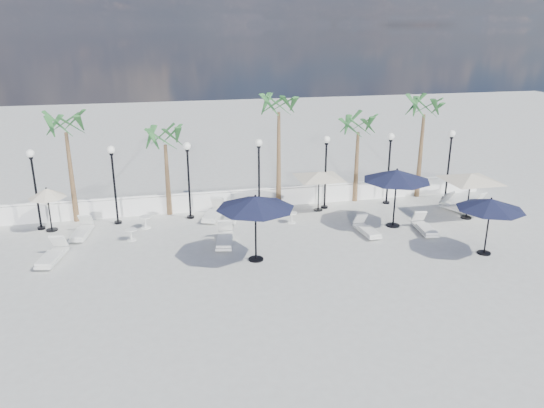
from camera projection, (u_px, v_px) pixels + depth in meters
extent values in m
plane|color=#ADADA7|center=(291.00, 266.00, 21.18)|extent=(100.00, 100.00, 0.00)
cube|color=white|center=(256.00, 199.00, 27.97)|extent=(26.00, 0.30, 0.90)
cube|color=white|center=(255.00, 189.00, 27.81)|extent=(26.00, 0.12, 0.08)
cylinder|color=black|center=(41.00, 228.00, 25.01)|extent=(0.36, 0.36, 0.10)
cylinder|color=black|center=(36.00, 194.00, 24.46)|extent=(0.10, 0.10, 3.50)
cylinder|color=black|center=(31.00, 158.00, 23.92)|extent=(0.18, 0.18, 0.10)
sphere|color=white|center=(30.00, 153.00, 23.85)|extent=(0.36, 0.36, 0.36)
cylinder|color=black|center=(118.00, 222.00, 25.73)|extent=(0.36, 0.36, 0.10)
cylinder|color=black|center=(115.00, 189.00, 25.19)|extent=(0.10, 0.10, 3.50)
cylinder|color=black|center=(111.00, 154.00, 24.64)|extent=(0.18, 0.18, 0.10)
sphere|color=white|center=(111.00, 150.00, 24.57)|extent=(0.36, 0.36, 0.36)
cylinder|color=black|center=(191.00, 217.00, 26.45)|extent=(0.36, 0.36, 0.10)
cylinder|color=black|center=(189.00, 184.00, 25.91)|extent=(0.10, 0.10, 3.50)
cylinder|color=black|center=(187.00, 150.00, 25.36)|extent=(0.18, 0.18, 0.10)
sphere|color=white|center=(187.00, 146.00, 25.30)|extent=(0.36, 0.36, 0.36)
cylinder|color=black|center=(259.00, 212.00, 27.18)|extent=(0.36, 0.36, 0.10)
cylinder|color=black|center=(259.00, 180.00, 26.63)|extent=(0.10, 0.10, 3.50)
cylinder|color=black|center=(259.00, 147.00, 26.09)|extent=(0.18, 0.18, 0.10)
sphere|color=white|center=(259.00, 143.00, 26.02)|extent=(0.36, 0.36, 0.36)
cylinder|color=black|center=(324.00, 207.00, 27.90)|extent=(0.36, 0.36, 0.10)
cylinder|color=black|center=(325.00, 176.00, 27.35)|extent=(0.10, 0.10, 3.50)
cylinder|color=black|center=(327.00, 144.00, 26.81)|extent=(0.18, 0.18, 0.10)
sphere|color=white|center=(327.00, 139.00, 26.74)|extent=(0.36, 0.36, 0.36)
cylinder|color=black|center=(386.00, 202.00, 28.62)|extent=(0.36, 0.36, 0.10)
cylinder|color=black|center=(388.00, 172.00, 28.08)|extent=(0.10, 0.10, 3.50)
cylinder|color=black|center=(391.00, 140.00, 27.53)|extent=(0.18, 0.18, 0.10)
sphere|color=white|center=(391.00, 136.00, 27.46)|extent=(0.36, 0.36, 0.36)
cylinder|color=black|center=(445.00, 198.00, 29.34)|extent=(0.36, 0.36, 0.10)
cylinder|color=black|center=(448.00, 168.00, 28.80)|extent=(0.10, 0.10, 3.50)
cylinder|color=black|center=(452.00, 138.00, 28.25)|extent=(0.18, 0.18, 0.10)
sphere|color=white|center=(452.00, 134.00, 28.19)|extent=(0.36, 0.36, 0.36)
cone|color=brown|center=(72.00, 178.00, 25.37)|extent=(0.28, 0.28, 4.40)
cone|color=brown|center=(168.00, 180.00, 26.43)|extent=(0.28, 0.28, 3.60)
cone|color=brown|center=(279.00, 160.00, 27.38)|extent=(0.28, 0.28, 5.00)
cone|color=brown|center=(356.00, 167.00, 28.46)|extent=(0.28, 0.28, 3.80)
cone|color=brown|center=(420.00, 156.00, 29.09)|extent=(0.28, 0.28, 4.60)
cube|color=silver|center=(52.00, 258.00, 21.53)|extent=(1.10, 2.12, 0.11)
cube|color=silver|center=(49.00, 258.00, 21.23)|extent=(0.91, 1.47, 0.11)
cube|color=silver|center=(59.00, 241.00, 22.18)|extent=(0.72, 0.60, 0.63)
cube|color=silver|center=(82.00, 233.00, 24.09)|extent=(0.95, 1.99, 0.10)
cube|color=silver|center=(80.00, 233.00, 23.81)|extent=(0.81, 1.37, 0.10)
cube|color=silver|center=(86.00, 220.00, 24.70)|extent=(0.67, 0.55, 0.60)
cube|color=silver|center=(225.00, 241.00, 23.24)|extent=(1.05, 2.14, 0.11)
cube|color=silver|center=(224.00, 241.00, 22.94)|extent=(0.89, 1.48, 0.11)
cube|color=silver|center=(225.00, 225.00, 23.89)|extent=(0.72, 0.60, 0.64)
cube|color=silver|center=(214.00, 215.00, 26.37)|extent=(1.40, 2.17, 0.11)
cube|color=silver|center=(212.00, 215.00, 26.07)|extent=(1.11, 1.53, 0.11)
cube|color=silver|center=(218.00, 202.00, 27.02)|extent=(0.78, 0.69, 0.64)
cube|color=silver|center=(232.00, 217.00, 26.19)|extent=(1.11, 1.97, 0.10)
cube|color=silver|center=(231.00, 216.00, 25.92)|extent=(0.91, 1.37, 0.10)
cube|color=silver|center=(233.00, 205.00, 26.79)|extent=(0.68, 0.58, 0.58)
cube|color=silver|center=(425.00, 229.00, 24.59)|extent=(0.84, 1.94, 0.10)
cube|color=silver|center=(427.00, 229.00, 24.32)|extent=(0.73, 1.33, 0.10)
cube|color=silver|center=(419.00, 216.00, 25.19)|extent=(0.64, 0.51, 0.59)
cube|color=silver|center=(367.00, 231.00, 24.36)|extent=(0.74, 1.86, 0.10)
cube|color=silver|center=(369.00, 231.00, 24.10)|extent=(0.66, 1.27, 0.10)
cube|color=silver|center=(360.00, 218.00, 24.91)|extent=(0.60, 0.47, 0.57)
cube|color=silver|center=(460.00, 209.00, 27.21)|extent=(1.49, 2.20, 0.11)
cube|color=silver|center=(465.00, 208.00, 26.96)|extent=(1.17, 1.56, 0.11)
cube|color=silver|center=(447.00, 197.00, 27.73)|extent=(0.80, 0.72, 0.66)
cube|color=silver|center=(491.00, 206.00, 27.75)|extent=(1.09, 1.75, 0.09)
cube|color=silver|center=(495.00, 206.00, 27.54)|extent=(0.87, 1.23, 0.09)
cube|color=silver|center=(481.00, 197.00, 28.18)|extent=(0.62, 0.55, 0.52)
cylinder|color=silver|center=(132.00, 240.00, 23.73)|extent=(0.41, 0.41, 0.03)
cylinder|color=silver|center=(131.00, 235.00, 23.66)|extent=(0.06, 0.06, 0.49)
cylinder|color=silver|center=(131.00, 230.00, 23.58)|extent=(0.53, 0.53, 0.03)
cylinder|color=silver|center=(146.00, 228.00, 25.15)|extent=(0.46, 0.46, 0.03)
cylinder|color=silver|center=(146.00, 223.00, 25.06)|extent=(0.07, 0.07, 0.55)
cylinder|color=silver|center=(145.00, 217.00, 24.97)|extent=(0.60, 0.60, 0.03)
cylinder|color=silver|center=(292.00, 222.00, 25.83)|extent=(0.41, 0.41, 0.03)
cylinder|color=silver|center=(292.00, 218.00, 25.76)|extent=(0.06, 0.06, 0.49)
cylinder|color=silver|center=(292.00, 213.00, 25.68)|extent=(0.53, 0.53, 0.03)
cylinder|color=black|center=(256.00, 259.00, 21.73)|extent=(0.61, 0.61, 0.07)
cylinder|color=black|center=(256.00, 229.00, 21.31)|extent=(0.08, 0.08, 2.69)
cone|color=black|center=(255.00, 202.00, 20.94)|extent=(3.18, 3.18, 0.49)
sphere|color=black|center=(255.00, 196.00, 20.85)|extent=(0.09, 0.09, 0.09)
cylinder|color=black|center=(393.00, 225.00, 25.39)|extent=(0.64, 0.64, 0.07)
cylinder|color=black|center=(395.00, 199.00, 24.97)|extent=(0.08, 0.08, 2.73)
cone|color=black|center=(397.00, 175.00, 24.59)|extent=(3.19, 3.19, 0.51)
sphere|color=black|center=(397.00, 169.00, 24.50)|extent=(0.09, 0.09, 0.09)
cylinder|color=black|center=(484.00, 253.00, 22.33)|extent=(0.56, 0.56, 0.06)
cylinder|color=black|center=(488.00, 227.00, 21.95)|extent=(0.07, 0.07, 2.38)
cone|color=black|center=(491.00, 204.00, 21.63)|extent=(2.78, 2.78, 0.45)
sphere|color=black|center=(492.00, 198.00, 21.55)|extent=(0.08, 0.08, 0.08)
cylinder|color=black|center=(318.00, 210.00, 27.54)|extent=(0.46, 0.46, 0.05)
cylinder|color=black|center=(319.00, 192.00, 27.22)|extent=(0.06, 0.06, 2.05)
pyramid|color=#BBB294|center=(319.00, 172.00, 26.88)|extent=(4.53, 4.53, 0.31)
cylinder|color=black|center=(466.00, 218.00, 26.43)|extent=(0.52, 0.52, 0.06)
cylinder|color=black|center=(469.00, 196.00, 26.07)|extent=(0.07, 0.07, 2.27)
pyramid|color=#BBB294|center=(471.00, 174.00, 25.70)|extent=(4.93, 4.93, 0.35)
cylinder|color=black|center=(52.00, 230.00, 24.84)|extent=(0.54, 0.54, 0.06)
cylinder|color=black|center=(49.00, 210.00, 24.53)|extent=(0.07, 0.07, 2.01)
cone|color=#BBB294|center=(47.00, 193.00, 24.26)|extent=(1.72, 1.72, 0.43)
sphere|color=black|center=(46.00, 188.00, 24.19)|extent=(0.08, 0.08, 0.08)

